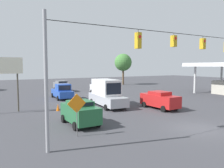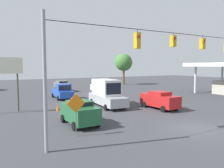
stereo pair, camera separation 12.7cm
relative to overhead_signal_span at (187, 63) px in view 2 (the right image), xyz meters
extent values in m
plane|color=#3D3D42|center=(-0.07, 1.08, -4.90)|extent=(140.00, 140.00, 0.00)
cylinder|color=#939399|center=(10.68, 0.00, -1.14)|extent=(0.20, 0.20, 7.52)
cylinder|color=black|center=(-0.07, 0.00, 2.12)|extent=(21.52, 0.04, 0.04)
cube|color=gold|center=(-1.67, 0.00, 1.51)|extent=(0.32, 0.36, 0.85)
cylinder|color=black|center=(-1.67, 0.00, 2.03)|extent=(0.03, 0.03, 0.18)
cylinder|color=red|center=(-1.67, 0.19, 1.70)|extent=(0.20, 0.02, 0.20)
cube|color=gold|center=(1.53, 0.00, 1.54)|extent=(0.32, 0.36, 0.82)
cylinder|color=black|center=(1.53, 0.00, 2.03)|extent=(0.03, 0.03, 0.18)
cylinder|color=red|center=(1.53, 0.19, 1.72)|extent=(0.20, 0.02, 0.20)
cube|color=gold|center=(4.73, 0.00, 1.39)|extent=(0.32, 0.36, 1.04)
cylinder|color=black|center=(4.73, 0.00, 2.02)|extent=(0.03, 0.03, 0.21)
cylinder|color=red|center=(4.73, 0.19, 1.63)|extent=(0.20, 0.02, 0.20)
cube|color=#234CB2|center=(4.05, -18.89, -4.13)|extent=(2.25, 5.44, 0.90)
cube|color=#234CB2|center=(4.08, -18.25, -3.23)|extent=(1.92, 2.01, 0.90)
cube|color=black|center=(4.13, -17.28, -3.23)|extent=(1.59, 0.10, 0.63)
cylinder|color=black|center=(5.12, -17.20, -4.58)|extent=(0.25, 0.65, 0.64)
cylinder|color=black|center=(3.14, -17.10, -4.58)|extent=(0.25, 0.65, 0.64)
cylinder|color=black|center=(4.95, -20.67, -4.58)|extent=(0.25, 0.65, 0.64)
cylinder|color=black|center=(2.97, -20.57, -4.58)|extent=(0.25, 0.65, 0.64)
cube|color=slate|center=(1.44, -27.60, -3.94)|extent=(1.89, 4.45, 1.27)
cube|color=slate|center=(1.44, -27.60, -3.13)|extent=(1.72, 1.97, 0.36)
cube|color=black|center=(1.42, -26.62, -3.13)|extent=(1.47, 0.04, 0.25)
cylinder|color=black|center=(2.34, -26.15, -4.58)|extent=(0.23, 0.64, 0.64)
cylinder|color=black|center=(0.50, -26.18, -4.58)|extent=(0.23, 0.64, 0.64)
cylinder|color=black|center=(2.37, -29.03, -4.58)|extent=(0.23, 0.64, 0.64)
cylinder|color=black|center=(0.54, -29.05, -4.58)|extent=(0.23, 0.64, 0.64)
cube|color=#A8AAB2|center=(1.39, -10.28, -4.08)|extent=(2.73, 6.81, 1.00)
cube|color=silver|center=(1.36, -10.61, -2.69)|extent=(2.36, 4.41, 1.78)
cube|color=black|center=(1.54, -8.48, -2.69)|extent=(1.74, 0.17, 1.24)
cylinder|color=black|center=(2.66, -8.22, -4.58)|extent=(0.27, 0.66, 0.64)
cylinder|color=black|center=(0.49, -8.04, -4.58)|extent=(0.27, 0.66, 0.64)
cylinder|color=black|center=(2.30, -12.52, -4.58)|extent=(0.27, 0.66, 0.64)
cylinder|color=black|center=(0.12, -12.34, -4.58)|extent=(0.27, 0.66, 0.64)
cube|color=#236038|center=(7.07, -4.38, -3.96)|extent=(1.91, 4.12, 1.23)
cube|color=#236038|center=(7.07, -4.38, -3.16)|extent=(1.74, 1.82, 0.36)
cube|color=black|center=(7.06, -3.47, -3.16)|extent=(1.49, 0.04, 0.25)
cylinder|color=black|center=(7.99, -3.04, -4.58)|extent=(0.23, 0.64, 0.64)
cylinder|color=black|center=(6.13, -3.06, -4.58)|extent=(0.23, 0.64, 0.64)
cylinder|color=black|center=(8.02, -5.71, -4.58)|extent=(0.23, 0.64, 0.64)
cylinder|color=black|center=(6.16, -5.73, -4.58)|extent=(0.23, 0.64, 0.64)
cube|color=red|center=(-2.82, -6.10, -3.97)|extent=(1.86, 4.62, 1.22)
cube|color=red|center=(-2.82, -6.10, -3.18)|extent=(1.67, 2.05, 0.36)
cube|color=black|center=(-2.81, -7.12, -3.18)|extent=(1.42, 0.05, 0.25)
cylinder|color=black|center=(-3.68, -7.61, -4.58)|extent=(0.23, 0.64, 0.64)
cylinder|color=black|center=(-1.91, -7.58, -4.58)|extent=(0.23, 0.64, 0.64)
cylinder|color=black|center=(-3.74, -4.63, -4.58)|extent=(0.23, 0.64, 0.64)
cylinder|color=black|center=(-1.97, -4.60, -4.58)|extent=(0.23, 0.64, 0.64)
cube|color=silver|center=(-2.85, -20.61, -3.98)|extent=(2.10, 4.69, 1.19)
cube|color=silver|center=(-2.85, -20.61, -3.21)|extent=(1.77, 2.13, 0.36)
cube|color=black|center=(-2.93, -21.62, -3.21)|extent=(1.41, 0.13, 0.25)
cylinder|color=black|center=(-3.84, -22.02, -4.58)|extent=(0.27, 0.65, 0.64)
cylinder|color=black|center=(-2.08, -22.16, -4.58)|extent=(0.27, 0.65, 0.64)
cylinder|color=black|center=(-3.61, -19.06, -4.58)|extent=(0.27, 0.65, 0.64)
cylinder|color=black|center=(-1.86, -19.20, -4.58)|extent=(0.27, 0.65, 0.64)
cone|color=orange|center=(6.88, -4.38, -4.53)|extent=(0.34, 0.34, 0.74)
cone|color=orange|center=(7.15, -7.75, -4.53)|extent=(0.34, 0.34, 0.74)
cone|color=orange|center=(7.06, -10.58, -4.53)|extent=(0.34, 0.34, 0.74)
cylinder|color=silver|center=(-25.02, -13.59, -2.49)|extent=(0.36, 0.36, 4.82)
cylinder|color=silver|center=(-17.65, -13.59, -2.49)|extent=(0.36, 0.36, 4.82)
cylinder|color=#4C473D|center=(10.65, -12.31, -2.95)|extent=(0.16, 0.16, 3.88)
cube|color=silver|center=(11.90, -12.31, -0.20)|extent=(3.59, 0.12, 1.62)
cylinder|color=slate|center=(8.35, -1.73, -4.00)|extent=(0.06, 0.06, 1.80)
cube|color=orange|center=(8.35, -1.73, -2.69)|extent=(1.27, 0.04, 1.27)
cylinder|color=brown|center=(-16.39, -34.30, -2.70)|extent=(0.49, 0.49, 4.40)
sphere|color=#427A38|center=(-16.39, -34.30, 0.69)|extent=(4.30, 4.30, 4.30)
camera|label=1|loc=(13.41, 11.59, -0.27)|focal=35.00mm
camera|label=2|loc=(13.30, 11.66, -0.27)|focal=35.00mm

